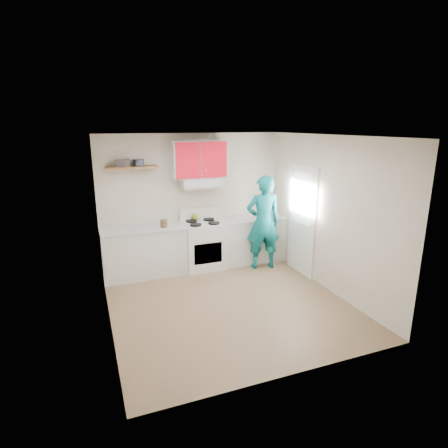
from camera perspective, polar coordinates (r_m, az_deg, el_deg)
name	(u,v)px	position (r m, az deg, el deg)	size (l,w,h in m)	color
floor	(228,302)	(6.04, 0.56, -12.03)	(3.80, 3.80, 0.00)	brown
ceiling	(228,136)	(5.37, 0.63, 13.47)	(3.60, 3.80, 0.04)	white
back_wall	(192,201)	(7.31, -4.91, 3.62)	(3.60, 0.04, 2.60)	beige
front_wall	(295,269)	(3.95, 10.87, -6.83)	(3.60, 0.04, 2.60)	beige
left_wall	(103,237)	(5.20, -18.19, -1.91)	(0.04, 3.80, 2.60)	beige
right_wall	(327,214)	(6.43, 15.69, 1.48)	(0.04, 3.80, 2.60)	beige
door	(302,220)	(7.03, 12.00, 0.56)	(0.05, 0.85, 2.05)	white
door_glass	(302,198)	(6.93, 12.01, 3.95)	(0.01, 0.55, 0.95)	white
counter_left	(144,252)	(7.04, -12.23, -4.32)	(1.52, 0.60, 0.90)	silver
counter_right	(250,240)	(7.65, 4.10, -2.44)	(1.32, 0.60, 0.90)	silver
stove	(203,245)	(7.26, -3.28, -3.31)	(0.76, 0.65, 0.92)	white
range_hood	(200,182)	(7.07, -3.70, 6.48)	(0.76, 0.44, 0.15)	silver
upper_cabinets	(199,159)	(7.07, -3.89, 9.95)	(1.02, 0.33, 0.70)	red
shelf	(132,167)	(6.83, -14.09, 8.51)	(0.90, 0.30, 0.04)	brown
books	(123,163)	(6.78, -15.42, 9.07)	(0.25, 0.18, 0.13)	#40383A
tin	(139,162)	(6.86, -13.05, 9.25)	(0.19, 0.19, 0.12)	#333D4C
kettle	(195,217)	(7.29, -4.51, 1.10)	(0.17, 0.17, 0.14)	olive
crock	(164,224)	(6.87, -9.26, -0.01)	(0.14, 0.14, 0.16)	#4E3922
cutting_board	(233,220)	(7.37, 1.41, 0.63)	(0.33, 0.24, 0.02)	olive
silicone_mat	(260,218)	(7.59, 5.62, 0.95)	(0.32, 0.27, 0.01)	red
person	(263,223)	(7.17, 6.08, 0.22)	(0.67, 0.44, 1.84)	#0C6D70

